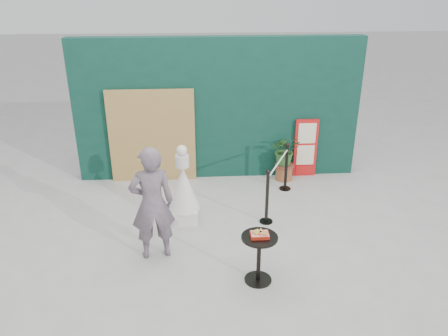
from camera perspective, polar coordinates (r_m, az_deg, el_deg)
ground at (r=7.11m, az=0.64°, el=-11.35°), size 60.00×60.00×0.00m
back_wall at (r=9.32m, az=-0.79°, el=7.65°), size 6.00×0.30×3.00m
bamboo_fence at (r=9.31m, az=-9.36°, el=4.08°), size 1.80×0.08×2.00m
woman at (r=6.73m, az=-9.36°, el=-4.62°), size 0.75×0.57×1.85m
menu_board at (r=9.69m, az=10.60°, el=2.57°), size 0.50×0.07×1.30m
statue at (r=7.76m, az=-5.32°, el=-3.04°), size 0.57×0.57×1.47m
cafe_table at (r=6.33m, az=4.60°, el=-10.83°), size 0.52×0.52×0.75m
food_basket at (r=6.18m, az=4.70°, el=-8.61°), size 0.26×0.19×0.11m
planter at (r=9.44m, az=7.98°, el=1.81°), size 0.60×0.52×1.02m
stanchion_barrier at (r=8.40m, az=6.98°, el=-1.74°), size 0.84×1.54×1.03m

